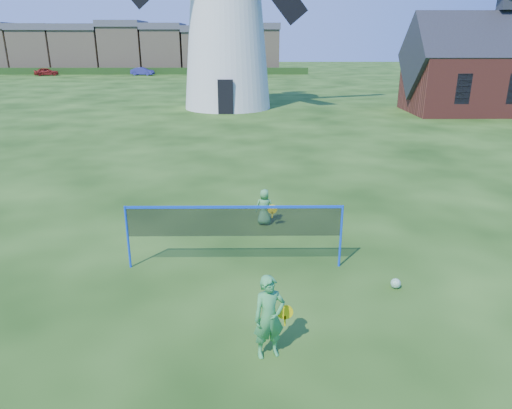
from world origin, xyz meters
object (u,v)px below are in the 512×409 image
object	(u,v)px
car_left	(46,72)
badminton_net	(234,222)
chapel	(496,71)
car_right	(142,71)
windmill	(226,12)
player_boy	(265,207)
play_ball	(396,283)
player_girl	(269,317)

from	to	relation	value
car_left	badminton_net	bearing A→B (deg)	-173.45
chapel	car_right	world-z (taller)	chapel
windmill	player_boy	size ratio (longest dim) A/B	18.64
player_boy	car_right	world-z (taller)	car_right
player_boy	car_right	distance (m)	63.33
windmill	badminton_net	xyz separation A→B (m)	(1.45, -27.60, -5.92)
badminton_net	play_ball	xyz separation A→B (m)	(3.55, -1.06, -1.03)
windmill	chapel	world-z (taller)	windmill
chapel	player_boy	distance (m)	28.31
player_girl	car_right	bearing A→B (deg)	86.91
chapel	car_left	bearing A→B (deg)	141.89
chapel	badminton_net	xyz separation A→B (m)	(-18.20, -24.91, -1.87)
windmill	play_ball	distance (m)	29.90
car_left	car_right	size ratio (longest dim) A/B	0.98
player_boy	car_left	bearing A→B (deg)	-58.24
chapel	badminton_net	bearing A→B (deg)	-126.15
windmill	car_right	size ratio (longest dim) A/B	5.69
car_left	chapel	bearing A→B (deg)	-147.33
player_girl	play_ball	distance (m)	3.71
player_boy	play_ball	xyz separation A→B (m)	(2.77, -3.79, -0.42)
car_left	car_right	distance (m)	14.31
player_girl	badminton_net	bearing A→B (deg)	84.57
badminton_net	car_left	size ratio (longest dim) A/B	1.47
car_left	car_right	bearing A→B (deg)	-106.39
player_boy	car_left	distance (m)	67.92
player_boy	car_left	world-z (taller)	car_left
windmill	player_girl	xyz separation A→B (m)	(2.14, -30.92, -6.31)
car_right	player_girl	bearing A→B (deg)	-155.15
player_girl	play_ball	world-z (taller)	player_girl
badminton_net	chapel	bearing A→B (deg)	53.85
player_boy	chapel	bearing A→B (deg)	-123.75
chapel	player_boy	size ratio (longest dim) A/B	11.89
chapel	player_boy	world-z (taller)	chapel
chapel	player_girl	xyz separation A→B (m)	(-17.51, -28.24, -2.26)
badminton_net	player_boy	bearing A→B (deg)	74.05
chapel	player_girl	distance (m)	33.31
player_boy	badminton_net	bearing A→B (deg)	78.45
car_left	play_ball	bearing A→B (deg)	-171.29
play_ball	car_right	xyz separation A→B (m)	(-19.69, 64.82, 0.46)
play_ball	car_right	size ratio (longest dim) A/B	0.06
badminton_net	car_left	xyz separation A→B (m)	(-30.43, 63.06, -0.55)
car_right	windmill	bearing A→B (deg)	-147.12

